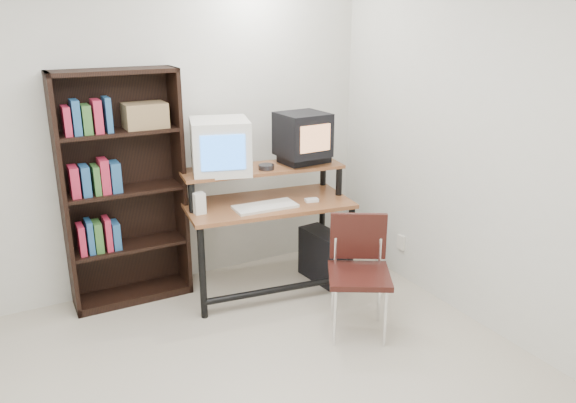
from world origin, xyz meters
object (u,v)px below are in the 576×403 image
crt_tv (303,134)px  bookshelf (122,187)px  computer_desk (267,206)px  crt_monitor (220,146)px  school_chair (359,263)px  pc_tower (324,256)px

crt_tv → bookshelf: size_ratio=0.21×
computer_desk → crt_monitor: size_ratio=2.53×
crt_tv → bookshelf: bookshelf is taller
crt_monitor → computer_desk: bearing=-10.5°
computer_desk → school_chair: size_ratio=1.63×
crt_tv → school_chair: 1.15m
bookshelf → pc_tower: bearing=-16.9°
computer_desk → crt_monitor: (-0.31, 0.15, 0.48)m
crt_monitor → crt_tv: crt_tv is taller
computer_desk → bookshelf: bearing=167.7°
bookshelf → computer_desk: bearing=-19.5°
computer_desk → crt_tv: bearing=14.3°
computer_desk → crt_tv: size_ratio=3.55×
pc_tower → school_chair: bearing=-110.5°
computer_desk → pc_tower: size_ratio=2.96×
crt_monitor → pc_tower: bearing=-1.7°
bookshelf → crt_tv: bearing=-13.2°
crt_tv → bookshelf: (-1.35, 0.33, -0.32)m
computer_desk → school_chair: 0.92m
pc_tower → bookshelf: 1.70m
school_chair → bookshelf: (-1.27, 1.23, 0.40)m
computer_desk → school_chair: computer_desk is taller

